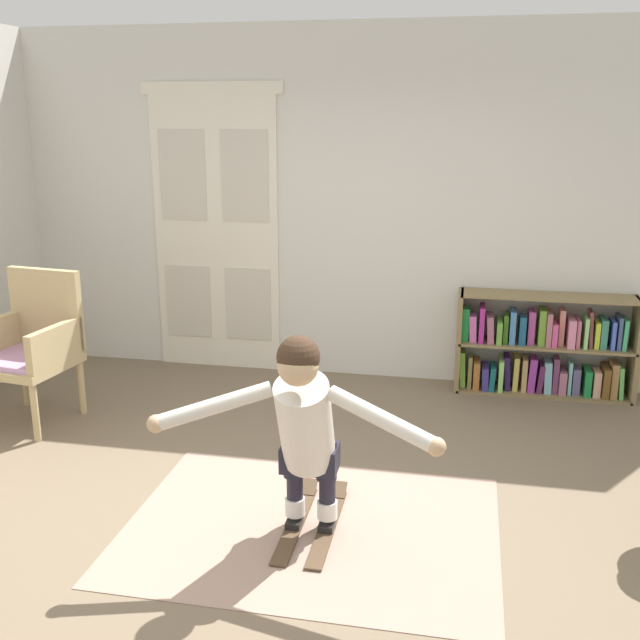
# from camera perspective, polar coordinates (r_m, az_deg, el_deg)

# --- Properties ---
(ground_plane) EXTENTS (7.20, 7.20, 0.00)m
(ground_plane) POSITION_cam_1_polar(r_m,az_deg,el_deg) (4.27, -2.10, -15.54)
(ground_plane) COLOR #72614B
(back_wall) EXTENTS (6.00, 0.10, 2.90)m
(back_wall) POSITION_cam_1_polar(r_m,az_deg,el_deg) (6.26, 3.34, 8.61)
(back_wall) COLOR silver
(back_wall) RESTS_ON ground
(double_door) EXTENTS (1.22, 0.05, 2.45)m
(double_door) POSITION_cam_1_polar(r_m,az_deg,el_deg) (6.53, -7.93, 6.83)
(double_door) COLOR silver
(double_door) RESTS_ON ground
(rug) EXTENTS (2.03, 1.53, 0.01)m
(rug) POSITION_cam_1_polar(r_m,az_deg,el_deg) (4.26, -0.68, -15.54)
(rug) COLOR gray
(rug) RESTS_ON ground
(bookshelf) EXTENTS (1.40, 0.30, 0.82)m
(bookshelf) POSITION_cam_1_polar(r_m,az_deg,el_deg) (6.26, 16.62, -2.23)
(bookshelf) COLOR olive
(bookshelf) RESTS_ON ground
(wicker_chair) EXTENTS (0.67, 0.67, 1.10)m
(wicker_chair) POSITION_cam_1_polar(r_m,az_deg,el_deg) (5.82, -21.15, -1.69)
(wicker_chair) COLOR tan
(wicker_chair) RESTS_ON ground
(skis_pair) EXTENTS (0.27, 0.83, 0.07)m
(skis_pair) POSITION_cam_1_polar(r_m,az_deg,el_deg) (4.28, -0.59, -15.11)
(skis_pair) COLOR brown
(skis_pair) RESTS_ON rug
(person_skier) EXTENTS (1.43, 0.60, 1.11)m
(person_skier) POSITION_cam_1_polar(r_m,az_deg,el_deg) (3.81, -1.20, -7.80)
(person_skier) COLOR white
(person_skier) RESTS_ON skis_pair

